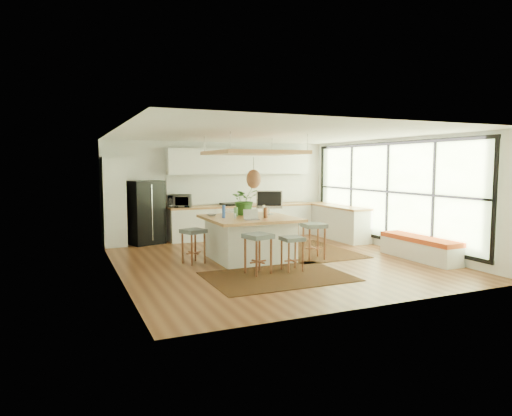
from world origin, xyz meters
name	(u,v)px	position (x,y,z in m)	size (l,w,h in m)	color
floor	(274,260)	(0.00, 0.00, 0.00)	(7.00, 7.00, 0.00)	brown
ceiling	(274,134)	(0.00, 0.00, 2.70)	(7.00, 7.00, 0.00)	white
wall_back	(220,190)	(0.00, 3.50, 1.35)	(6.50, 6.50, 0.00)	white
wall_front	(380,214)	(0.00, -3.50, 1.35)	(6.50, 6.50, 0.00)	white
wall_left	(116,203)	(-3.25, 0.00, 1.35)	(7.00, 7.00, 0.00)	white
wall_right	(394,194)	(3.25, 0.00, 1.35)	(7.00, 7.00, 0.00)	white
window_wall	(394,192)	(3.22, 0.00, 1.40)	(0.10, 6.20, 2.60)	black
pantry	(114,202)	(-2.95, 3.18, 1.12)	(0.55, 0.60, 2.25)	white
back_counter_base	(242,222)	(0.55, 3.18, 0.44)	(4.20, 0.60, 0.88)	white
back_counter_top	(242,206)	(0.55, 3.18, 0.90)	(4.24, 0.64, 0.05)	#A6693B
backsplash	(239,189)	(0.55, 3.48, 1.35)	(4.20, 0.02, 0.80)	white
upper_cabinets	(240,162)	(0.55, 3.32, 2.15)	(4.20, 0.34, 0.70)	white
range	(234,220)	(0.30, 3.18, 0.50)	(0.76, 0.62, 1.00)	#A5A5AA
right_counter_base	(336,222)	(2.93, 2.00, 0.44)	(0.60, 2.50, 0.88)	white
right_counter_top	(337,206)	(2.93, 2.00, 0.90)	(0.64, 2.54, 0.05)	#A6693B
window_bench	(419,248)	(2.95, -1.20, 0.25)	(0.52, 2.00, 0.50)	white
ceiling_panel	(254,165)	(-0.30, 0.40, 2.05)	(1.86, 1.86, 0.80)	#A6693B
rug_near	(278,276)	(-0.57, -1.35, 0.01)	(2.60, 1.80, 0.01)	black
rug_right	(309,251)	(1.25, 0.62, 0.01)	(1.80, 2.60, 0.01)	black
fridge	(146,209)	(-2.17, 3.18, 0.93)	(0.82, 0.64, 1.65)	black
island	(250,238)	(-0.44, 0.31, 0.47)	(1.85, 1.85, 0.93)	#A6693B
stool_near_left	(258,256)	(-0.82, -1.02, 0.35)	(0.45, 0.45, 0.77)	#515859
stool_near_right	(292,253)	(-0.11, -1.05, 0.35)	(0.40, 0.40, 0.67)	#515859
stool_right_front	(314,243)	(0.86, -0.24, 0.35)	(0.47, 0.47, 0.79)	#515859
stool_right_back	(288,236)	(0.78, 0.80, 0.35)	(0.42, 0.42, 0.71)	#515859
stool_left_side	(194,247)	(-1.68, 0.38, 0.35)	(0.43, 0.43, 0.72)	#515859
laptop	(252,214)	(-0.61, -0.22, 1.05)	(0.31, 0.33, 0.23)	#A5A5AA
monitor	(269,203)	(0.16, 0.58, 1.19)	(0.60, 0.21, 0.56)	#A5A5AA
microwave	(180,200)	(-1.25, 3.20, 1.13)	(0.61, 0.33, 0.41)	#A5A5AA
island_plant	(245,203)	(-0.37, 0.75, 1.20)	(0.63, 0.70, 0.55)	#1E4C19
island_bowl	(212,215)	(-1.13, 0.82, 0.96)	(0.22, 0.22, 0.05)	white
island_bottle_0	(224,213)	(-0.99, 0.41, 1.03)	(0.07, 0.07, 0.19)	blue
island_bottle_1	(235,214)	(-0.84, 0.16, 1.03)	(0.07, 0.07, 0.19)	silver
island_bottle_2	(266,213)	(-0.19, 0.01, 1.03)	(0.07, 0.07, 0.19)	brown
island_bottle_3	(263,212)	(-0.09, 0.36, 1.03)	(0.07, 0.07, 0.19)	white
island_bottle_4	(237,212)	(-0.64, 0.56, 1.03)	(0.07, 0.07, 0.19)	#50804C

